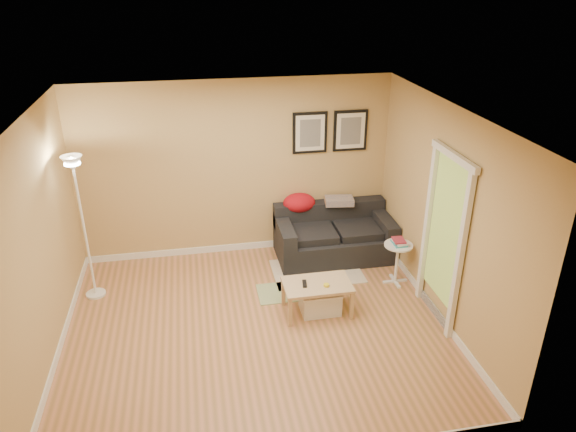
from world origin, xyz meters
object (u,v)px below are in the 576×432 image
at_px(side_table, 397,263).
at_px(floor_lamp, 85,233).
at_px(sofa, 335,234).
at_px(book_stack, 399,242).
at_px(coffee_table, 317,298).
at_px(storage_bin, 320,301).

height_order(side_table, floor_lamp, floor_lamp).
distance_m(sofa, book_stack, 1.10).
relative_size(sofa, book_stack, 7.51).
distance_m(book_stack, floor_lamp, 4.07).
bearing_deg(side_table, sofa, 126.48).
height_order(coffee_table, floor_lamp, floor_lamp).
xyz_separation_m(side_table, floor_lamp, (-4.02, 0.44, 0.63)).
xyz_separation_m(coffee_table, book_stack, (1.24, 0.49, 0.41)).
xyz_separation_m(storage_bin, side_table, (1.18, 0.47, 0.14)).
bearing_deg(coffee_table, sofa, 55.37).
relative_size(storage_bin, floor_lamp, 0.26).
xyz_separation_m(coffee_table, storage_bin, (0.04, 0.00, -0.05)).
xyz_separation_m(coffee_table, side_table, (1.23, 0.48, 0.09)).
bearing_deg(coffee_table, floor_lamp, 150.87).
relative_size(side_table, floor_lamp, 0.30).
height_order(coffee_table, side_table, side_table).
height_order(storage_bin, floor_lamp, floor_lamp).
relative_size(coffee_table, storage_bin, 1.67).
height_order(sofa, storage_bin, sofa).
distance_m(sofa, side_table, 1.08).
height_order(storage_bin, book_stack, book_stack).
distance_m(coffee_table, book_stack, 1.40).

